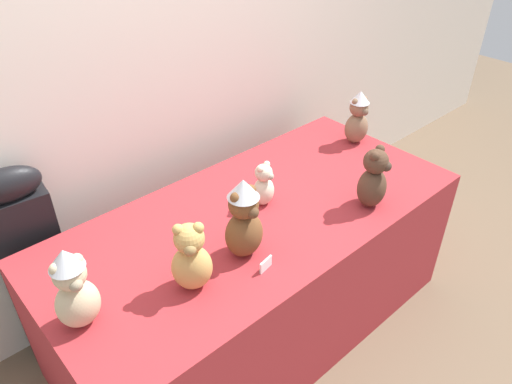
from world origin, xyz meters
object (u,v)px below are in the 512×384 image
teddy_bear_cocoa (373,180)px  teddy_bear_chestnut (244,219)px  teddy_bear_honey (191,258)px  teddy_bear_cream (264,185)px  display_table (256,273)px  instrument_case (35,266)px  teddy_bear_mocha (358,118)px  teddy_bear_sand (74,289)px

teddy_bear_cocoa → teddy_bear_chestnut: 0.67m
teddy_bear_honey → teddy_bear_cream: bearing=54.2°
display_table → instrument_case: 1.04m
teddy_bear_chestnut → teddy_bear_cream: bearing=33.7°
teddy_bear_cocoa → teddy_bear_chestnut: bearing=150.7°
teddy_bear_cocoa → teddy_bear_mocha: bearing=27.3°
teddy_bear_mocha → teddy_bear_chestnut: teddy_bear_chestnut is taller
instrument_case → teddy_bear_sand: (-0.03, -0.65, 0.37)m
display_table → teddy_bear_cream: (0.08, 0.04, 0.47)m
teddy_bear_cream → teddy_bear_chestnut: bearing=-159.1°
teddy_bear_honey → teddy_bear_sand: (-0.39, 0.12, 0.02)m
teddy_bear_cocoa → instrument_case: bearing=127.4°
teddy_bear_mocha → teddy_bear_honey: size_ratio=1.03×
instrument_case → teddy_bear_chestnut: size_ratio=2.94×
teddy_bear_mocha → teddy_bear_sand: teddy_bear_sand is taller
teddy_bear_mocha → teddy_bear_sand: 1.74m
teddy_bear_sand → teddy_bear_chestnut: (0.65, -0.10, 0.01)m
teddy_bear_cream → teddy_bear_cocoa: bearing=-57.0°
teddy_bear_mocha → teddy_bear_cream: (-0.79, -0.09, -0.05)m
display_table → teddy_bear_mocha: 1.02m
teddy_bear_honey → teddy_bear_sand: bearing=-163.3°
instrument_case → teddy_bear_cocoa: (1.28, -0.89, 0.35)m
teddy_bear_sand → teddy_bear_mocha: bearing=9.0°
teddy_bear_honey → teddy_bear_chestnut: bearing=35.5°
teddy_bear_mocha → instrument_case: bearing=172.7°
display_table → instrument_case: instrument_case is taller
teddy_bear_cream → teddy_bear_honey: (-0.56, -0.21, 0.04)m
teddy_bear_mocha → teddy_bear_cocoa: size_ratio=1.02×
teddy_bear_sand → teddy_bear_chestnut: size_ratio=0.93×
instrument_case → teddy_bear_sand: size_ratio=3.17×
teddy_bear_honey → teddy_bear_sand: 0.41m
teddy_bear_cream → teddy_bear_chestnut: size_ratio=0.60×
teddy_bear_sand → teddy_bear_cocoa: bearing=-7.6°
instrument_case → teddy_bear_cocoa: size_ratio=3.53×
teddy_bear_cream → teddy_bear_cocoa: (0.36, -0.34, 0.04)m
teddy_bear_mocha → teddy_bear_chestnut: (-1.08, -0.29, 0.03)m
instrument_case → teddy_bear_cocoa: instrument_case is taller
instrument_case → teddy_bear_chestnut: (0.62, -0.76, 0.39)m
teddy_bear_honey → instrument_case: bearing=148.3°
display_table → teddy_bear_sand: (-0.86, -0.06, 0.53)m
teddy_bear_cocoa → teddy_bear_sand: 1.33m
teddy_bear_mocha → teddy_bear_honey: 1.38m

